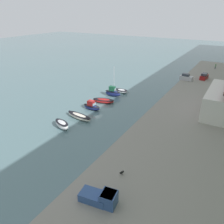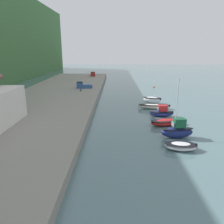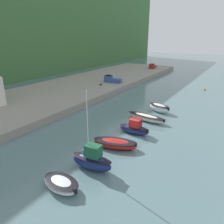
{
  "view_description": "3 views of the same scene",
  "coord_description": "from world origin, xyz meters",
  "px_view_note": "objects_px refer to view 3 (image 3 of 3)",
  "views": [
    {
      "loc": [
        42.57,
        30.09,
        23.2
      ],
      "look_at": [
        2.89,
        6.57,
        1.5
      ],
      "focal_mm": 35.0,
      "sensor_mm": 36.0,
      "label": 1
    },
    {
      "loc": [
        -40.19,
        8.8,
        12.79
      ],
      "look_at": [
        -4.4,
        9.41,
        2.52
      ],
      "focal_mm": 35.0,
      "sensor_mm": 36.0,
      "label": 2
    },
    {
      "loc": [
        -25.92,
        -13.06,
        14.0
      ],
      "look_at": [
        4.35,
        5.38,
        1.47
      ],
      "focal_mm": 35.0,
      "sensor_mm": 36.0,
      "label": 3
    }
  ],
  "objects_px": {
    "pickup_truck_0": "(112,79)",
    "moored_boat_5": "(159,108)",
    "moored_boat_0": "(61,184)",
    "pickup_truck_1": "(152,66)",
    "moored_boat_4": "(146,117)",
    "dog_on_quay": "(101,84)",
    "moored_boat_1": "(92,160)",
    "moored_boat_3": "(134,128)",
    "mooring_buoy_0": "(205,89)",
    "moored_boat_2": "(115,143)"
  },
  "relations": [
    {
      "from": "moored_boat_0",
      "to": "pickup_truck_0",
      "type": "distance_m",
      "value": 43.94
    },
    {
      "from": "moored_boat_1",
      "to": "dog_on_quay",
      "type": "relative_size",
      "value": 10.12
    },
    {
      "from": "pickup_truck_1",
      "to": "dog_on_quay",
      "type": "height_order",
      "value": "pickup_truck_1"
    },
    {
      "from": "moored_boat_5",
      "to": "dog_on_quay",
      "type": "xyz_separation_m",
      "value": [
        7.85,
        18.82,
        0.96
      ]
    },
    {
      "from": "pickup_truck_1",
      "to": "mooring_buoy_0",
      "type": "xyz_separation_m",
      "value": [
        -22.06,
        -23.61,
        -1.91
      ]
    },
    {
      "from": "pickup_truck_0",
      "to": "moored_boat_1",
      "type": "bearing_deg",
      "value": -160.08
    },
    {
      "from": "moored_boat_3",
      "to": "mooring_buoy_0",
      "type": "relative_size",
      "value": 8.8
    },
    {
      "from": "moored_boat_0",
      "to": "mooring_buoy_0",
      "type": "distance_m",
      "value": 49.61
    },
    {
      "from": "moored_boat_1",
      "to": "moored_boat_3",
      "type": "distance_m",
      "value": 10.86
    },
    {
      "from": "pickup_truck_0",
      "to": "moored_boat_5",
      "type": "bearing_deg",
      "value": -134.04
    },
    {
      "from": "pickup_truck_1",
      "to": "moored_boat_0",
      "type": "bearing_deg",
      "value": 97.65
    },
    {
      "from": "moored_boat_2",
      "to": "pickup_truck_0",
      "type": "distance_m",
      "value": 35.55
    },
    {
      "from": "moored_boat_4",
      "to": "dog_on_quay",
      "type": "relative_size",
      "value": 8.39
    },
    {
      "from": "moored_boat_0",
      "to": "moored_boat_2",
      "type": "bearing_deg",
      "value": 4.69
    },
    {
      "from": "moored_boat_2",
      "to": "pickup_truck_0",
      "type": "relative_size",
      "value": 1.27
    },
    {
      "from": "moored_boat_0",
      "to": "pickup_truck_0",
      "type": "xyz_separation_m",
      "value": [
        39.75,
        18.67,
        1.65
      ]
    },
    {
      "from": "moored_boat_1",
      "to": "pickup_truck_1",
      "type": "relative_size",
      "value": 1.81
    },
    {
      "from": "moored_boat_3",
      "to": "mooring_buoy_0",
      "type": "height_order",
      "value": "moored_boat_3"
    },
    {
      "from": "moored_boat_4",
      "to": "mooring_buoy_0",
      "type": "relative_size",
      "value": 13.76
    },
    {
      "from": "moored_boat_1",
      "to": "mooring_buoy_0",
      "type": "bearing_deg",
      "value": -9.74
    },
    {
      "from": "moored_boat_3",
      "to": "pickup_truck_1",
      "type": "height_order",
      "value": "pickup_truck_1"
    },
    {
      "from": "moored_boat_0",
      "to": "pickup_truck_0",
      "type": "height_order",
      "value": "pickup_truck_0"
    },
    {
      "from": "moored_boat_0",
      "to": "moored_boat_5",
      "type": "bearing_deg",
      "value": 5.57
    },
    {
      "from": "moored_boat_1",
      "to": "moored_boat_3",
      "type": "height_order",
      "value": "moored_boat_1"
    },
    {
      "from": "moored_boat_4",
      "to": "moored_boat_1",
      "type": "bearing_deg",
      "value": -170.13
    },
    {
      "from": "moored_boat_0",
      "to": "moored_boat_5",
      "type": "relative_size",
      "value": 0.9
    },
    {
      "from": "moored_boat_1",
      "to": "moored_boat_5",
      "type": "height_order",
      "value": "moored_boat_1"
    },
    {
      "from": "dog_on_quay",
      "to": "moored_boat_4",
      "type": "bearing_deg",
      "value": -19.56
    },
    {
      "from": "moored_boat_3",
      "to": "pickup_truck_1",
      "type": "xyz_separation_m",
      "value": [
        56.47,
        19.33,
        1.34
      ]
    },
    {
      "from": "mooring_buoy_0",
      "to": "moored_boat_0",
      "type": "bearing_deg",
      "value": 174.49
    },
    {
      "from": "moored_boat_1",
      "to": "moored_boat_4",
      "type": "bearing_deg",
      "value": -2.22
    },
    {
      "from": "moored_boat_3",
      "to": "dog_on_quay",
      "type": "relative_size",
      "value": 5.36
    },
    {
      "from": "pickup_truck_1",
      "to": "dog_on_quay",
      "type": "bearing_deg",
      "value": 83.45
    },
    {
      "from": "pickup_truck_1",
      "to": "moored_boat_1",
      "type": "bearing_deg",
      "value": 99.02
    },
    {
      "from": "moored_boat_1",
      "to": "pickup_truck_0",
      "type": "xyz_separation_m",
      "value": [
        35.63,
        19.31,
        1.03
      ]
    },
    {
      "from": "moored_boat_1",
      "to": "pickup_truck_1",
      "type": "xyz_separation_m",
      "value": [
        67.32,
        19.49,
        1.03
      ]
    },
    {
      "from": "moored_boat_2",
      "to": "moored_boat_4",
      "type": "relative_size",
      "value": 0.85
    },
    {
      "from": "pickup_truck_1",
      "to": "dog_on_quay",
      "type": "distance_m",
      "value": 37.41
    },
    {
      "from": "pickup_truck_1",
      "to": "moored_boat_5",
      "type": "bearing_deg",
      "value": 105.86
    },
    {
      "from": "dog_on_quay",
      "to": "mooring_buoy_0",
      "type": "height_order",
      "value": "dog_on_quay"
    },
    {
      "from": "moored_boat_2",
      "to": "moored_boat_5",
      "type": "relative_size",
      "value": 1.29
    },
    {
      "from": "dog_on_quay",
      "to": "mooring_buoy_0",
      "type": "bearing_deg",
      "value": 49.67
    },
    {
      "from": "moored_boat_0",
      "to": "pickup_truck_1",
      "type": "xyz_separation_m",
      "value": [
        71.44,
        18.85,
        1.65
      ]
    },
    {
      "from": "pickup_truck_0",
      "to": "pickup_truck_1",
      "type": "distance_m",
      "value": 31.69
    },
    {
      "from": "moored_boat_1",
      "to": "pickup_truck_0",
      "type": "height_order",
      "value": "moored_boat_1"
    },
    {
      "from": "moored_boat_1",
      "to": "dog_on_quay",
      "type": "distance_m",
      "value": 35.51
    },
    {
      "from": "moored_boat_3",
      "to": "pickup_truck_0",
      "type": "xyz_separation_m",
      "value": [
        24.78,
        19.15,
        1.34
      ]
    },
    {
      "from": "moored_boat_5",
      "to": "mooring_buoy_0",
      "type": "relative_size",
      "value": 9.07
    },
    {
      "from": "moored_boat_5",
      "to": "pickup_truck_0",
      "type": "height_order",
      "value": "pickup_truck_0"
    },
    {
      "from": "pickup_truck_0",
      "to": "dog_on_quay",
      "type": "distance_m",
      "value": 5.73
    }
  ]
}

